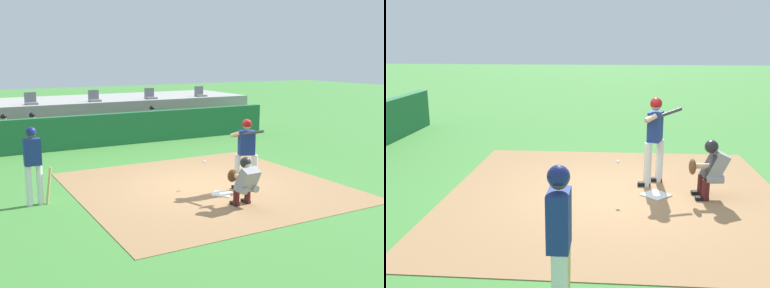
{
  "view_description": "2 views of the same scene",
  "coord_description": "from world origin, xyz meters",
  "views": [
    {
      "loc": [
        -5.77,
        -9.81,
        3.3
      ],
      "look_at": [
        0.0,
        0.7,
        1.0
      ],
      "focal_mm": 42.95,
      "sensor_mm": 36.0,
      "label": 1
    },
    {
      "loc": [
        -8.17,
        0.05,
        2.99
      ],
      "look_at": [
        0.0,
        0.7,
        1.0
      ],
      "focal_mm": 41.79,
      "sensor_mm": 36.0,
      "label": 2
    }
  ],
  "objects": [
    {
      "name": "catcher_crouched",
      "position": [
        -0.02,
        -1.77,
        0.61
      ],
      "size": [
        0.5,
        2.08,
        1.13
      ],
      "color": "gray",
      "rests_on": "ground"
    },
    {
      "name": "ground_plane",
      "position": [
        0.0,
        0.0,
        0.0
      ],
      "size": [
        80.0,
        80.0,
        0.0
      ],
      "primitive_type": "plane",
      "color": "#428438"
    },
    {
      "name": "batter_at_plate",
      "position": [
        0.69,
        -0.79,
        1.04
      ],
      "size": [
        0.59,
        0.86,
        1.8
      ],
      "color": "silver",
      "rests_on": "ground"
    },
    {
      "name": "dirt_infield",
      "position": [
        0.0,
        0.0,
        0.01
      ],
      "size": [
        6.4,
        6.4,
        0.01
      ],
      "primitive_type": "cube",
      "color": "#9E754C",
      "rests_on": "ground"
    },
    {
      "name": "home_plate",
      "position": [
        0.0,
        -0.8,
        0.02
      ],
      "size": [
        0.62,
        0.62,
        0.02
      ],
      "primitive_type": "cube",
      "rotation": [
        0.0,
        0.0,
        0.79
      ],
      "color": "white",
      "rests_on": "dirt_infield"
    },
    {
      "name": "on_deck_batter",
      "position": [
        -4.09,
        0.56,
        1.02
      ],
      "size": [
        0.58,
        0.23,
        1.79
      ],
      "color": "silver",
      "rests_on": "ground"
    }
  ]
}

